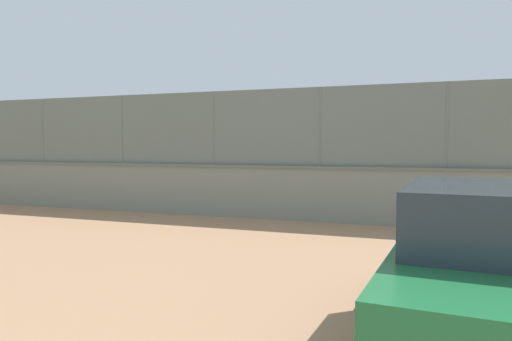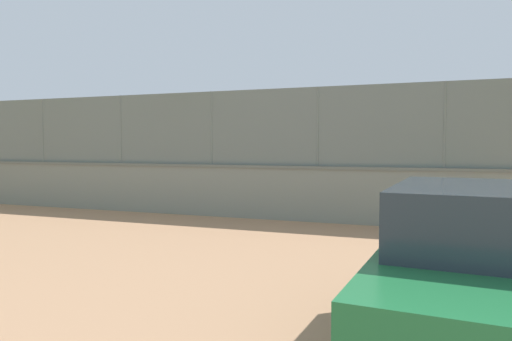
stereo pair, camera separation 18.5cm
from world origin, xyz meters
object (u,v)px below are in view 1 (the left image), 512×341
object	(u,v)px
player_baseline_waiting	(276,170)
parked_car_green	(495,268)
spare_ball_by_wall	(197,204)
player_at_service_line	(334,167)
sports_ball	(276,191)
courtside_bench	(355,200)

from	to	relation	value
player_baseline_waiting	parked_car_green	size ratio (longest dim) A/B	0.37
player_baseline_waiting	spare_ball_by_wall	xyz separation A→B (m)	(0.66, 6.84, -0.80)
player_baseline_waiting	player_at_service_line	size ratio (longest dim) A/B	0.94
sports_ball	spare_ball_by_wall	world-z (taller)	sports_ball
sports_ball	player_baseline_waiting	bearing A→B (deg)	-72.58
player_at_service_line	courtside_bench	size ratio (longest dim) A/B	1.02
courtside_bench	parked_car_green	distance (m)	8.82
player_at_service_line	sports_ball	xyz separation A→B (m)	(1.67, 4.43, -0.86)
sports_ball	parked_car_green	distance (m)	15.22
sports_ball	spare_ball_by_wall	bearing A→B (deg)	76.11
player_at_service_line	courtside_bench	bearing A→B (deg)	103.22
sports_ball	spare_ball_by_wall	xyz separation A→B (m)	(1.24, 5.00, -0.01)
spare_ball_by_wall	courtside_bench	size ratio (longest dim) A/B	0.12
player_at_service_line	sports_ball	distance (m)	4.81
sports_ball	courtside_bench	bearing A→B (deg)	126.66
player_baseline_waiting	spare_ball_by_wall	bearing A→B (deg)	84.49
courtside_bench	player_at_service_line	bearing A→B (deg)	-76.78
player_at_service_line	spare_ball_by_wall	distance (m)	9.90
spare_ball_by_wall	courtside_bench	world-z (taller)	courtside_bench
spare_ball_by_wall	player_at_service_line	bearing A→B (deg)	-107.12
sports_ball	parked_car_green	bearing A→B (deg)	114.81
player_at_service_line	sports_ball	size ratio (longest dim) A/B	7.54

